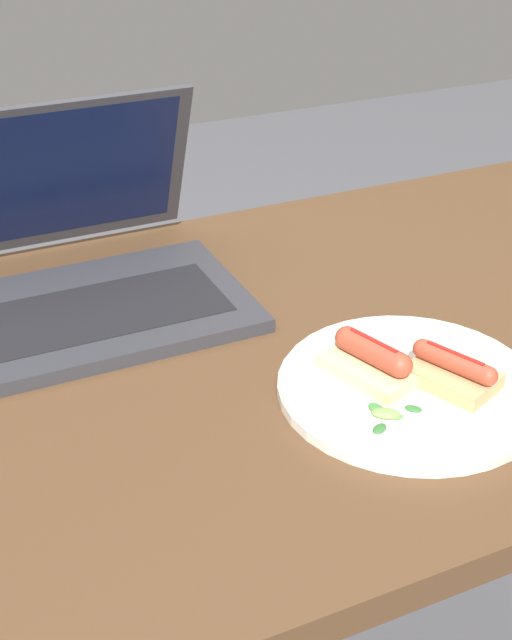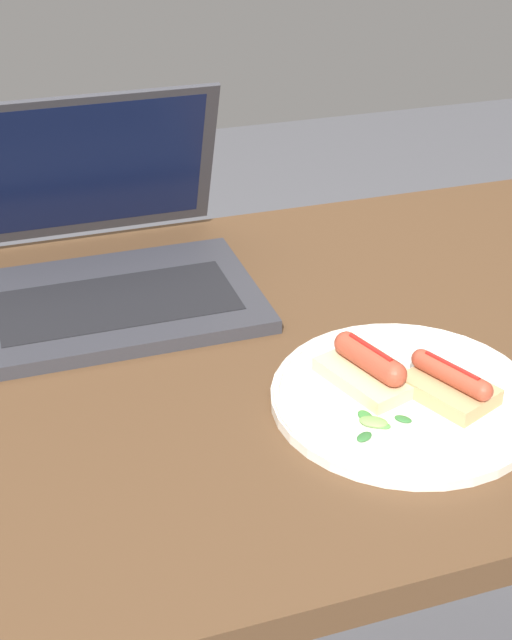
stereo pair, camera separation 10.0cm
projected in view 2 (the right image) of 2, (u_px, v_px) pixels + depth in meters
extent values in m
cube|color=#4C331E|center=(247.00, 364.00, 1.07)|extent=(1.44, 0.78, 0.04)
cube|color=#2D2D33|center=(116.00, 302.00, 1.14)|extent=(0.36, 0.25, 0.02)
cube|color=black|center=(118.00, 301.00, 1.13)|extent=(0.30, 0.14, 0.00)
cube|color=#2D2D33|center=(86.00, 168.00, 1.22)|extent=(0.36, 0.10, 0.23)
cube|color=#0C1433|center=(86.00, 168.00, 1.22)|extent=(0.33, 0.08, 0.20)
cylinder|color=silver|center=(404.00, 398.00, 0.96)|extent=(0.29, 0.29, 0.01)
torus|color=silver|center=(405.00, 392.00, 0.96)|extent=(0.29, 0.29, 0.01)
cube|color=#D6B784|center=(368.00, 375.00, 0.98)|extent=(0.10, 0.13, 0.02)
cylinder|color=#9E3D28|center=(370.00, 359.00, 0.97)|extent=(0.05, 0.08, 0.03)
sphere|color=#9E3D28|center=(394.00, 374.00, 0.94)|extent=(0.03, 0.03, 0.03)
sphere|color=#9E3D28|center=(346.00, 344.00, 0.99)|extent=(0.03, 0.03, 0.03)
cylinder|color=red|center=(370.00, 348.00, 0.96)|extent=(0.02, 0.06, 0.01)
cube|color=tan|center=(449.00, 390.00, 0.95)|extent=(0.10, 0.11, 0.02)
cylinder|color=#9E3D28|center=(451.00, 374.00, 0.94)|extent=(0.05, 0.08, 0.02)
sphere|color=#9E3D28|center=(421.00, 359.00, 0.97)|extent=(0.02, 0.02, 0.02)
sphere|color=#9E3D28|center=(483.00, 391.00, 0.91)|extent=(0.02, 0.02, 0.02)
cylinder|color=red|center=(452.00, 366.00, 0.93)|extent=(0.03, 0.07, 0.01)
ellipsoid|color=#2D662D|center=(364.00, 437.00, 0.89)|extent=(0.02, 0.02, 0.00)
ellipsoid|color=#387A33|center=(366.00, 416.00, 0.92)|extent=(0.02, 0.02, 0.01)
ellipsoid|color=#2D662D|center=(403.00, 419.00, 0.92)|extent=(0.02, 0.02, 0.00)
ellipsoid|color=#709E4C|center=(373.00, 422.00, 0.91)|extent=(0.03, 0.03, 0.01)
ellipsoid|color=#4C8E3D|center=(382.00, 425.00, 0.91)|extent=(0.02, 0.02, 0.00)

